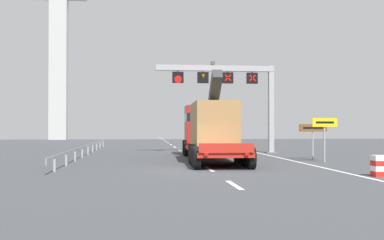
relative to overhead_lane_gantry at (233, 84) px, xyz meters
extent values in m
plane|color=#424449|center=(-4.12, -14.02, -5.55)|extent=(112.00, 112.00, 0.00)
cube|color=silver|center=(-3.85, -20.02, -5.54)|extent=(0.20, 2.60, 0.01)
cube|color=silver|center=(-3.85, -13.71, -5.54)|extent=(0.20, 2.60, 0.01)
cube|color=silver|center=(-3.85, -7.41, -5.54)|extent=(0.20, 2.60, 0.01)
cube|color=silver|center=(-3.85, -1.11, -5.54)|extent=(0.20, 2.60, 0.01)
cube|color=silver|center=(-3.85, 5.19, -5.54)|extent=(0.20, 2.60, 0.01)
cube|color=silver|center=(-3.85, 11.49, -5.54)|extent=(0.20, 2.60, 0.01)
cube|color=silver|center=(-3.85, 17.79, -5.54)|extent=(0.20, 2.60, 0.01)
cube|color=silver|center=(-3.85, 24.09, -5.54)|extent=(0.20, 2.60, 0.01)
cube|color=silver|center=(-3.85, 30.40, -5.54)|extent=(0.20, 2.60, 0.01)
cube|color=silver|center=(-3.85, 36.70, -5.54)|extent=(0.20, 2.60, 0.01)
cube|color=silver|center=(-3.85, 43.00, -5.54)|extent=(0.20, 2.60, 0.01)
cube|color=silver|center=(-3.85, 49.30, -5.54)|extent=(0.20, 2.60, 0.01)
cube|color=silver|center=(-3.85, 55.60, -5.54)|extent=(0.20, 2.60, 0.01)
cube|color=silver|center=(2.08, -2.02, -5.54)|extent=(0.20, 63.00, 0.01)
cube|color=#9EA0A5|center=(3.15, 0.00, -2.04)|extent=(0.40, 0.40, 7.01)
cube|color=slate|center=(3.15, 0.00, -5.51)|extent=(0.90, 0.90, 0.08)
cube|color=#9EA0A5|center=(-1.39, 0.00, 1.22)|extent=(9.47, 0.44, 0.44)
cube|color=#4C4C51|center=(-1.60, 0.00, 1.62)|extent=(0.28, 0.40, 0.28)
cube|color=black|center=(1.60, 0.00, 0.46)|extent=(0.88, 0.24, 0.87)
cube|color=#9EA0A5|center=(1.60, 0.00, 0.95)|extent=(0.08, 0.08, 0.16)
cube|color=red|center=(1.60, -0.13, 0.46)|extent=(0.54, 0.02, 0.54)
cube|color=red|center=(1.60, -0.13, 0.46)|extent=(0.54, 0.02, 0.54)
cube|color=black|center=(-0.40, 0.00, 0.46)|extent=(0.88, 0.24, 0.87)
cube|color=#9EA0A5|center=(-0.40, 0.00, 0.95)|extent=(0.08, 0.08, 0.16)
cube|color=red|center=(-0.40, -0.13, 0.46)|extent=(0.54, 0.02, 0.54)
cube|color=red|center=(-0.40, -0.13, 0.46)|extent=(0.54, 0.02, 0.54)
cube|color=black|center=(-2.39, 0.00, 0.46)|extent=(0.88, 0.24, 0.87)
cube|color=#9EA0A5|center=(-2.39, 0.00, 0.95)|extent=(0.08, 0.08, 0.16)
cone|color=orange|center=(-2.39, -0.13, 0.55)|extent=(0.32, 0.32, 0.31)
cube|color=black|center=(-4.38, 0.00, 0.46)|extent=(0.88, 0.24, 0.87)
cube|color=#9EA0A5|center=(-4.38, 0.00, 0.95)|extent=(0.08, 0.08, 0.16)
cone|color=red|center=(-4.38, -0.13, 0.30)|extent=(0.56, 0.02, 0.56)
cube|color=red|center=(-2.95, -9.40, -4.82)|extent=(3.19, 10.50, 0.24)
cube|color=red|center=(-3.15, -14.68, -4.45)|extent=(2.66, 0.18, 0.44)
cylinder|color=black|center=(-4.47, -13.85, -5.00)|extent=(0.36, 1.11, 1.10)
cylinder|color=black|center=(-1.77, -13.95, -5.00)|extent=(0.36, 1.11, 1.10)
cylinder|color=black|center=(-4.43, -12.80, -5.00)|extent=(0.36, 1.11, 1.10)
cylinder|color=black|center=(-1.74, -12.90, -5.00)|extent=(0.36, 1.11, 1.10)
cylinder|color=black|center=(-4.39, -11.75, -5.00)|extent=(0.36, 1.11, 1.10)
cylinder|color=black|center=(-1.70, -11.85, -5.00)|extent=(0.36, 1.11, 1.10)
cylinder|color=black|center=(-4.35, -10.70, -5.00)|extent=(0.36, 1.11, 1.10)
cylinder|color=black|center=(-1.66, -10.80, -5.00)|extent=(0.36, 1.11, 1.10)
cylinder|color=black|center=(-4.32, -9.65, -5.00)|extent=(0.36, 1.11, 1.10)
cylinder|color=black|center=(-1.62, -9.75, -5.00)|extent=(0.36, 1.11, 1.10)
cube|color=red|center=(-2.69, -2.31, -3.45)|extent=(2.69, 3.29, 3.10)
cube|color=black|center=(-2.69, -2.31, -2.75)|extent=(2.72, 3.32, 0.60)
cylinder|color=black|center=(-3.94, -1.38, -5.00)|extent=(0.38, 1.11, 1.10)
cylinder|color=black|center=(-1.37, -1.48, -5.00)|extent=(0.38, 1.11, 1.10)
cylinder|color=black|center=(-4.02, -3.38, -5.00)|extent=(0.38, 1.11, 1.10)
cylinder|color=black|center=(-1.44, -3.47, -5.00)|extent=(0.38, 1.11, 1.10)
cube|color=#9E7A47|center=(-2.94, -9.00, -3.35)|extent=(2.59, 5.81, 2.70)
cube|color=#2D2D33|center=(-2.97, -9.86, -1.40)|extent=(0.67, 2.96, 2.29)
cube|color=red|center=(-4.13, -14.68, -4.75)|extent=(0.20, 0.07, 0.12)
cube|color=red|center=(-2.18, -14.75, -4.75)|extent=(0.20, 0.07, 0.12)
cylinder|color=#9EA0A5|center=(3.62, -9.88, -4.23)|extent=(0.10, 0.10, 2.63)
cube|color=yellow|center=(3.62, -9.94, -3.18)|extent=(1.53, 0.06, 0.52)
cube|color=black|center=(3.62, -9.98, -3.18)|extent=(1.10, 0.01, 0.12)
cylinder|color=#9EA0A5|center=(3.69, -7.79, -4.41)|extent=(0.10, 0.10, 2.28)
cube|color=brown|center=(3.69, -7.85, -3.51)|extent=(1.83, 0.06, 0.48)
cube|color=black|center=(3.69, -7.88, -3.51)|extent=(1.32, 0.01, 0.12)
cube|color=red|center=(3.07, -17.78, -5.43)|extent=(1.00, 0.50, 0.23)
cube|color=white|center=(3.07, -17.78, -5.21)|extent=(1.00, 0.50, 0.22)
cube|color=red|center=(3.07, -17.78, -4.98)|extent=(1.00, 0.50, 0.23)
cube|color=white|center=(3.07, -17.78, -4.76)|extent=(1.00, 0.50, 0.23)
cube|color=#999EA3|center=(-11.27, -1.03, -4.95)|extent=(0.04, 29.98, 0.32)
cube|color=#999EA3|center=(-11.21, -14.35, -5.25)|extent=(0.10, 0.10, 0.60)
cube|color=#999EA3|center=(-11.21, -11.02, -5.25)|extent=(0.10, 0.10, 0.60)
cube|color=#999EA3|center=(-11.21, -7.69, -5.25)|extent=(0.10, 0.10, 0.60)
cube|color=#999EA3|center=(-11.21, -4.36, -5.25)|extent=(0.10, 0.10, 0.60)
cube|color=#999EA3|center=(-11.21, -1.03, -5.25)|extent=(0.10, 0.10, 0.60)
cube|color=#999EA3|center=(-11.21, 2.30, -5.25)|extent=(0.10, 0.10, 0.60)
cube|color=#999EA3|center=(-11.21, 5.63, -5.25)|extent=(0.10, 0.10, 0.60)
cube|color=#999EA3|center=(-11.21, 8.96, -5.25)|extent=(0.10, 0.10, 0.60)
cube|color=#999EA3|center=(-11.21, 12.30, -5.25)|extent=(0.10, 0.10, 0.60)
cube|color=#B7B7B2|center=(-20.81, 41.07, 13.51)|extent=(2.80, 2.00, 38.11)
camera|label=1|loc=(-7.13, -36.62, -3.43)|focal=43.65mm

